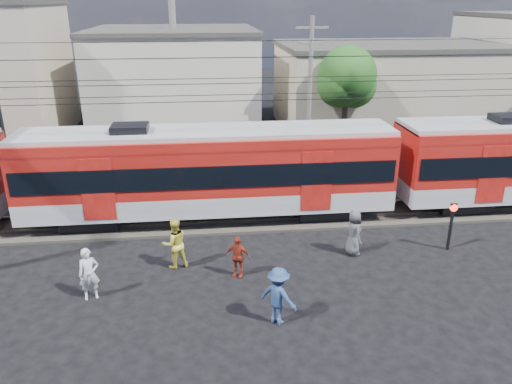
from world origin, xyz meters
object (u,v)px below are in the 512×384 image
at_px(commuter_train, 213,169).
at_px(pedestrian_c, 278,296).
at_px(pedestrian_a, 89,274).
at_px(crossing_signal, 452,218).

height_order(commuter_train, pedestrian_c, commuter_train).
xyz_separation_m(commuter_train, pedestrian_a, (-4.31, -5.93, -1.49)).
bearing_deg(pedestrian_a, commuter_train, 37.77).
relative_size(pedestrian_a, pedestrian_c, 0.97).
relative_size(commuter_train, crossing_signal, 25.26).
distance_m(pedestrian_a, pedestrian_c, 6.32).
xyz_separation_m(pedestrian_c, crossing_signal, (7.45, 4.00, 0.44)).
relative_size(commuter_train, pedestrian_a, 27.68).
relative_size(pedestrian_c, crossing_signal, 0.95).
distance_m(pedestrian_a, crossing_signal, 13.59).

